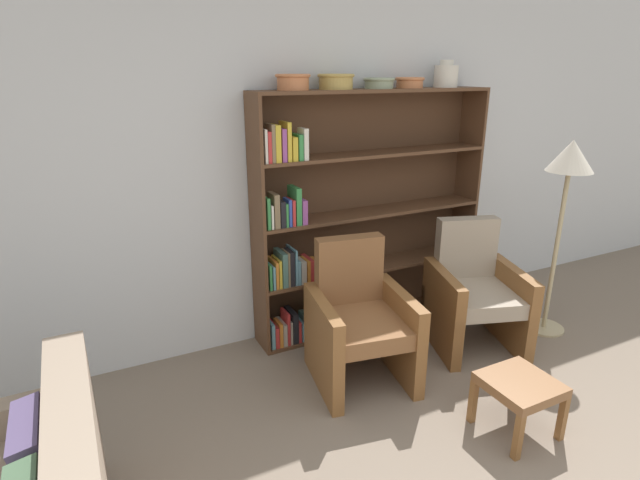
{
  "coord_description": "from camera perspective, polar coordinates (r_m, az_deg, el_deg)",
  "views": [
    {
      "loc": [
        -1.71,
        -0.74,
        2.07
      ],
      "look_at": [
        -0.24,
        2.19,
        0.95
      ],
      "focal_mm": 28.0,
      "sensor_mm": 36.0,
      "label": 1
    }
  ],
  "objects": [
    {
      "name": "floor_lamp",
      "position": [
        4.26,
        26.55,
        6.95
      ],
      "size": [
        0.34,
        0.34,
        1.58
      ],
      "color": "tan",
      "rests_on": "ground"
    },
    {
      "name": "armchair_leather",
      "position": [
        3.49,
        4.5,
        -9.34
      ],
      "size": [
        0.75,
        0.78,
        0.97
      ],
      "rotation": [
        0.0,
        0.0,
        2.97
      ],
      "color": "brown",
      "rests_on": "ground"
    },
    {
      "name": "bowl_slate",
      "position": [
        3.74,
        1.83,
        17.75
      ],
      "size": [
        0.27,
        0.27,
        0.11
      ],
      "color": "tan",
      "rests_on": "bookshelf"
    },
    {
      "name": "bowl_stoneware",
      "position": [
        3.93,
        6.76,
        17.46
      ],
      "size": [
        0.24,
        0.24,
        0.08
      ],
      "color": "gray",
      "rests_on": "bookshelf"
    },
    {
      "name": "footstool",
      "position": [
        3.28,
        21.85,
        -15.51
      ],
      "size": [
        0.39,
        0.39,
        0.35
      ],
      "color": "brown",
      "rests_on": "ground"
    },
    {
      "name": "vase_tall",
      "position": [
        4.3,
        14.19,
        17.76
      ],
      "size": [
        0.19,
        0.19,
        0.21
      ],
      "color": "silver",
      "rests_on": "bookshelf"
    },
    {
      "name": "wall_back",
      "position": [
        3.94,
        -0.47,
        8.71
      ],
      "size": [
        12.0,
        0.06,
        2.75
      ],
      "color": "silver",
      "rests_on": "ground"
    },
    {
      "name": "bowl_brass",
      "position": [
        4.09,
        10.22,
        17.37
      ],
      "size": [
        0.23,
        0.23,
        0.08
      ],
      "color": "#C67547",
      "rests_on": "bookshelf"
    },
    {
      "name": "bowl_copper",
      "position": [
        3.59,
        -3.11,
        17.69
      ],
      "size": [
        0.24,
        0.24,
        0.11
      ],
      "color": "#C67547",
      "rests_on": "bookshelf"
    },
    {
      "name": "bookshelf",
      "position": [
        4.01,
        3.69,
        2.18
      ],
      "size": [
        1.98,
        0.3,
        1.94
      ],
      "color": "brown",
      "rests_on": "ground"
    },
    {
      "name": "armchair_cushioned",
      "position": [
        4.08,
        17.22,
        -5.88
      ],
      "size": [
        0.82,
        0.85,
        0.97
      ],
      "rotation": [
        0.0,
        0.0,
        2.82
      ],
      "color": "brown",
      "rests_on": "ground"
    }
  ]
}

